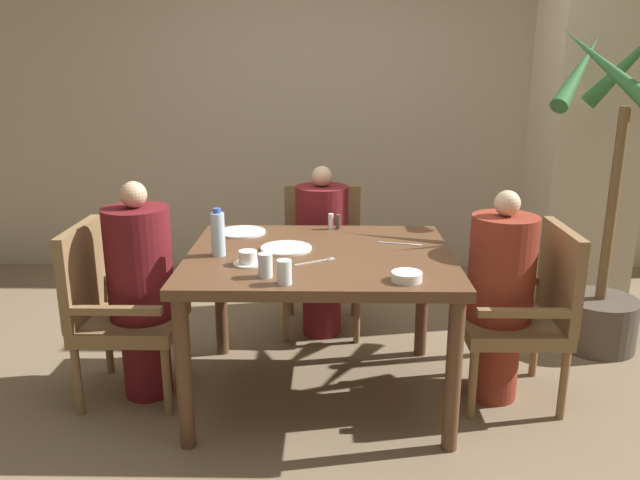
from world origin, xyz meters
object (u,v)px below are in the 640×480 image
(chair_left_side, at_px, (115,306))
(water_bottle, at_px, (218,234))
(diner_in_right_chair, at_px, (500,295))
(diner_in_left_chair, at_px, (141,289))
(diner_in_far_chair, at_px, (322,250))
(chair_far_side, at_px, (322,253))
(chair_right_side, at_px, (527,308))
(teacup_with_saucer, at_px, (248,259))
(potted_palm, at_px, (609,240))
(glass_tall_near, at_px, (265,265))
(plate_main_left, at_px, (242,232))
(plate_main_right, at_px, (286,248))
(bowl_small, at_px, (407,276))
(glass_tall_mid, at_px, (284,272))

(chair_left_side, height_order, water_bottle, water_bottle)
(chair_left_side, height_order, diner_in_right_chair, diner_in_right_chair)
(diner_in_left_chair, height_order, diner_in_far_chair, diner_in_left_chair)
(chair_left_side, xyz_separation_m, water_bottle, (0.54, -0.05, 0.39))
(chair_far_side, relative_size, chair_right_side, 1.00)
(teacup_with_saucer, bearing_deg, chair_far_side, 73.50)
(water_bottle, bearing_deg, diner_in_far_chair, 59.47)
(diner_in_left_chair, height_order, potted_palm, potted_palm)
(glass_tall_near, bearing_deg, plate_main_left, 105.56)
(chair_left_side, bearing_deg, plate_main_left, 30.89)
(plate_main_left, relative_size, glass_tall_near, 2.43)
(chair_right_side, relative_size, plate_main_right, 3.52)
(chair_left_side, relative_size, chair_right_side, 1.00)
(diner_in_right_chair, height_order, bowl_small, diner_in_right_chair)
(chair_left_side, distance_m, diner_in_far_chair, 1.28)
(plate_main_left, bearing_deg, diner_in_right_chair, -15.29)
(bowl_small, bearing_deg, water_bottle, 157.65)
(chair_far_side, relative_size, glass_tall_near, 8.53)
(glass_tall_near, relative_size, glass_tall_mid, 1.00)
(plate_main_right, bearing_deg, diner_in_left_chair, -175.47)
(diner_in_left_chair, height_order, teacup_with_saucer, diner_in_left_chair)
(diner_in_far_chair, distance_m, glass_tall_near, 1.18)
(chair_left_side, distance_m, diner_in_left_chair, 0.17)
(diner_in_right_chair, xyz_separation_m, teacup_with_saucer, (-1.21, -0.18, 0.24))
(diner_in_left_chair, bearing_deg, bowl_small, -17.53)
(chair_right_side, relative_size, plate_main_left, 3.52)
(diner_in_right_chair, height_order, plate_main_right, diner_in_right_chair)
(bowl_small, bearing_deg, diner_in_left_chair, 162.47)
(plate_main_left, relative_size, plate_main_right, 1.00)
(chair_right_side, bearing_deg, diner_in_right_chair, 180.00)
(chair_far_side, bearing_deg, chair_left_side, -138.32)
(diner_in_right_chair, xyz_separation_m, water_bottle, (-1.37, -0.05, 0.32))
(chair_left_side, bearing_deg, glass_tall_mid, -26.62)
(diner_in_left_chair, xyz_separation_m, plate_main_right, (0.72, 0.06, 0.20))
(potted_palm, bearing_deg, glass_tall_mid, -150.05)
(bowl_small, bearing_deg, diner_in_far_chair, 107.68)
(potted_palm, xyz_separation_m, plate_main_left, (-2.08, -0.23, 0.10))
(teacup_with_saucer, bearing_deg, bowl_small, -16.98)
(chair_far_side, height_order, glass_tall_near, chair_far_side)
(chair_left_side, xyz_separation_m, diner_in_right_chair, (1.91, 0.00, 0.07))
(chair_far_side, relative_size, teacup_with_saucer, 6.54)
(water_bottle, distance_m, glass_tall_mid, 0.53)
(diner_in_far_chair, xyz_separation_m, chair_right_side, (1.02, -0.77, -0.06))
(chair_right_side, bearing_deg, water_bottle, -178.26)
(teacup_with_saucer, bearing_deg, diner_in_right_chair, 8.66)
(potted_palm, height_order, glass_tall_mid, potted_palm)
(chair_left_side, bearing_deg, plate_main_right, 3.79)
(diner_in_left_chair, relative_size, plate_main_right, 4.39)
(diner_in_far_chair, xyz_separation_m, glass_tall_near, (-0.23, -1.13, 0.27))
(plate_main_right, height_order, glass_tall_mid, glass_tall_mid)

